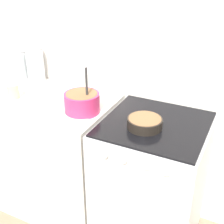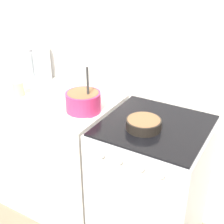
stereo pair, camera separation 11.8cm
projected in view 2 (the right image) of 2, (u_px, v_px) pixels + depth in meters
name	position (u px, v px, depth m)	size (l,w,h in m)	color
wall_back	(132.00, 57.00, 2.15)	(4.99, 0.05, 2.40)	white
countertop_cabinet	(53.00, 149.00, 2.45)	(0.99, 0.63, 0.93)	silver
stove	(151.00, 185.00, 2.08)	(0.64, 0.65, 0.93)	silver
mixing_bowl	(83.00, 101.00, 1.99)	(0.23, 0.23, 0.31)	#E0336B
baking_pan	(144.00, 124.00, 1.81)	(0.21, 0.21, 0.06)	black
storage_jar_left	(27.00, 64.00, 2.54)	(0.14, 0.14, 0.23)	silver
storage_jar_middle	(42.00, 66.00, 2.46)	(0.13, 0.13, 0.27)	silver
tin_can	(18.00, 89.00, 2.21)	(0.08, 0.08, 0.10)	beige
recipe_page	(73.00, 116.00, 1.96)	(0.26, 0.27, 0.01)	beige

